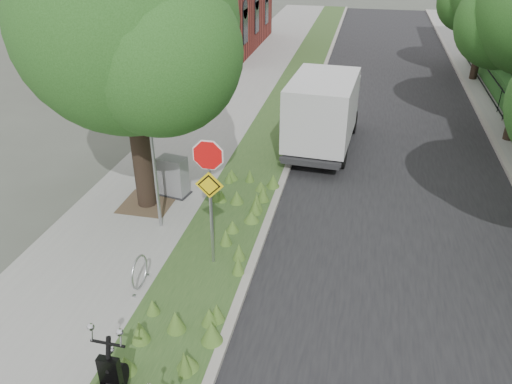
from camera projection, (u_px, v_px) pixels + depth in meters
ground at (267, 290)px, 11.02m from camera, size 120.00×120.00×0.00m
sidewalk_near at (212, 118)px, 20.34m from camera, size 3.50×60.00×0.12m
verge at (279, 123)px, 19.83m from camera, size 2.00×60.00×0.12m
kerb_near at (304, 125)px, 19.64m from camera, size 0.20×60.00×0.13m
road at (395, 133)px, 19.02m from camera, size 7.00×60.00×0.01m
kerb_far at (493, 139)px, 18.34m from camera, size 0.20×60.00×0.13m
street_tree_main at (125, 33)px, 11.92m from camera, size 6.21×5.54×7.66m
bare_post at (153, 156)px, 12.14m from camera, size 0.08×0.08×4.00m
bike_hoop at (139, 272)px, 10.77m from camera, size 0.06×0.78×0.77m
sign_assembly at (209, 178)px, 10.66m from camera, size 0.94×0.08×3.22m
box_truck at (324, 109)px, 17.08m from camera, size 2.28×5.12×2.26m
utility_cabinet at (173, 177)px, 14.33m from camera, size 0.96×0.73×1.16m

